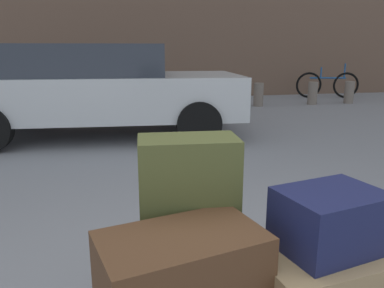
# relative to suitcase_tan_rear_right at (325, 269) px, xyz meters

# --- Properties ---
(suitcase_tan_rear_right) EXTENTS (0.69, 0.52, 0.20)m
(suitcase_tan_rear_right) POSITION_rel_suitcase_tan_rear_right_xyz_m (0.00, 0.00, 0.00)
(suitcase_tan_rear_right) COLOR #9E7F56
(suitcase_tan_rear_right) RESTS_ON luggage_cart
(suitcase_olive_front_right) EXTENTS (0.46, 0.28, 0.63)m
(suitcase_olive_front_right) POSITION_rel_suitcase_tan_rear_right_xyz_m (-0.53, 0.30, 0.21)
(suitcase_olive_front_right) COLOR #4C5128
(suitcase_olive_front_right) RESTS_ON luggage_cart
(duffel_bag_brown_rear_left) EXTENTS (0.67, 0.49, 0.35)m
(duffel_bag_brown_rear_left) POSITION_rel_suitcase_tan_rear_right_xyz_m (-0.62, -0.04, 0.07)
(duffel_bag_brown_rear_left) COLOR #51331E
(duffel_bag_brown_rear_left) RESTS_ON luggage_cart
(duffel_bag_navy_topmost_pile) EXTENTS (0.46, 0.39, 0.25)m
(duffel_bag_navy_topmost_pile) POSITION_rel_suitcase_tan_rear_right_xyz_m (-0.00, 0.00, 0.23)
(duffel_bag_navy_topmost_pile) COLOR #191E47
(duffel_bag_navy_topmost_pile) RESTS_ON suitcase_tan_rear_right
(parked_car) EXTENTS (4.43, 2.18, 1.42)m
(parked_car) POSITION_rel_suitcase_tan_rear_right_xyz_m (-1.07, 4.83, 0.32)
(parked_car) COLOR silver
(parked_car) RESTS_ON ground_plane
(bicycle_leaning) EXTENTS (1.72, 0.50, 0.96)m
(bicycle_leaning) POSITION_rel_suitcase_tan_rear_right_xyz_m (5.14, 8.51, -0.07)
(bicycle_leaning) COLOR black
(bicycle_leaning) RESTS_ON ground_plane
(bollard_kerb_near) EXTENTS (0.23, 0.23, 0.56)m
(bollard_kerb_near) POSITION_rel_suitcase_tan_rear_right_xyz_m (2.62, 7.36, -0.16)
(bollard_kerb_near) COLOR #72665B
(bollard_kerb_near) RESTS_ON ground_plane
(bollard_kerb_mid) EXTENTS (0.23, 0.23, 0.56)m
(bollard_kerb_mid) POSITION_rel_suitcase_tan_rear_right_xyz_m (4.06, 7.36, -0.16)
(bollard_kerb_mid) COLOR #72665B
(bollard_kerb_mid) RESTS_ON ground_plane
(bollard_kerb_far) EXTENTS (0.23, 0.23, 0.56)m
(bollard_kerb_far) POSITION_rel_suitcase_tan_rear_right_xyz_m (5.08, 7.36, -0.16)
(bollard_kerb_far) COLOR #72665B
(bollard_kerb_far) RESTS_ON ground_plane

